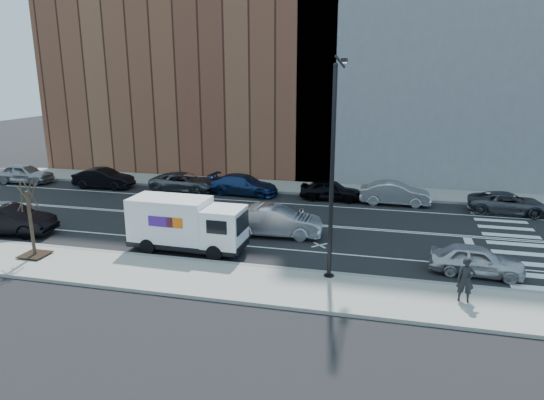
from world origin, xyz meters
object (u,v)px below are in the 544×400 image
at_px(driving_sedan, 275,221).
at_px(far_parked_b, 104,178).
at_px(pedestrian, 466,280).
at_px(far_parked_a, 24,173).
at_px(fedex_van, 186,224).
at_px(near_parked_front, 476,260).

bearing_deg(driving_sedan, far_parked_b, 59.13).
bearing_deg(pedestrian, far_parked_a, 161.07).
height_order(fedex_van, driving_sedan, fedex_van).
xyz_separation_m(far_parked_b, near_parked_front, (25.28, -10.82, -0.08)).
relative_size(fedex_van, near_parked_front, 1.49).
bearing_deg(pedestrian, far_parked_b, 155.16).
bearing_deg(far_parked_b, near_parked_front, -113.89).
bearing_deg(driving_sedan, fedex_van, 126.95).
distance_m(fedex_van, pedestrian, 13.05).
xyz_separation_m(driving_sedan, near_parked_front, (9.84, -3.02, -0.16)).
bearing_deg(near_parked_front, far_parked_b, 71.27).
bearing_deg(driving_sedan, pedestrian, -128.84).
xyz_separation_m(far_parked_a, near_parked_front, (32.45, -10.83, -0.10)).
bearing_deg(far_parked_b, far_parked_a, 89.14).
bearing_deg(driving_sedan, far_parked_a, 66.85).
relative_size(driving_sedan, near_parked_front, 1.27).
bearing_deg(far_parked_a, pedestrian, -117.43).
relative_size(driving_sedan, pedestrian, 2.87).
relative_size(far_parked_a, driving_sedan, 0.90).
bearing_deg(far_parked_a, fedex_van, -123.98).
relative_size(fedex_van, pedestrian, 3.34).
relative_size(far_parked_a, pedestrian, 2.59).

